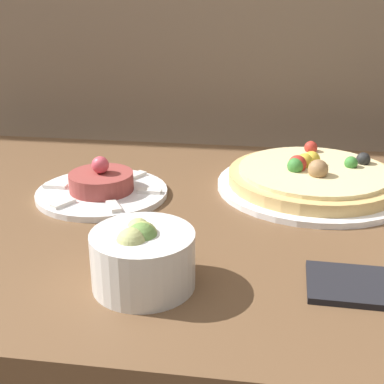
{
  "coord_description": "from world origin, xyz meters",
  "views": [
    {
      "loc": [
        0.14,
        -0.39,
        1.08
      ],
      "look_at": [
        0.03,
        0.35,
        0.78
      ],
      "focal_mm": 50.0,
      "sensor_mm": 36.0,
      "label": 1
    }
  ],
  "objects": [
    {
      "name": "tartare_plate",
      "position": [
        -0.13,
        0.41,
        0.75
      ],
      "size": [
        0.22,
        0.22,
        0.07
      ],
      "color": "white",
      "rests_on": "dining_table"
    },
    {
      "name": "pizza_plate",
      "position": [
        0.22,
        0.5,
        0.76
      ],
      "size": [
        0.33,
        0.33,
        0.06
      ],
      "color": "white",
      "rests_on": "dining_table"
    },
    {
      "name": "napkin",
      "position": [
        0.27,
        0.18,
        0.74
      ],
      "size": [
        0.15,
        0.09,
        0.01
      ],
      "color": "black",
      "rests_on": "dining_table"
    },
    {
      "name": "dining_table",
      "position": [
        0.0,
        0.37,
        0.62
      ],
      "size": [
        1.09,
        0.74,
        0.74
      ],
      "color": "brown",
      "rests_on": "ground_plane"
    },
    {
      "name": "small_bowl",
      "position": [
        -0.0,
        0.15,
        0.78
      ],
      "size": [
        0.12,
        0.12,
        0.08
      ],
      "color": "white",
      "rests_on": "dining_table"
    }
  ]
}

